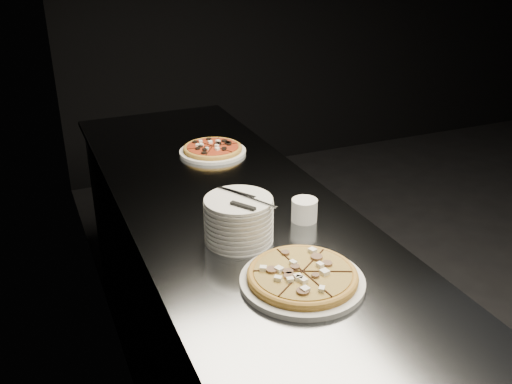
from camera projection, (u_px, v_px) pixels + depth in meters
name	position (u px, v px, depth m)	size (l,w,h in m)	color
wall_left	(113.00, 81.00, 1.62)	(0.02, 5.00, 2.80)	black
counter	(238.00, 318.00, 2.15)	(0.74, 2.44, 0.92)	slate
pizza_mushroom	(302.00, 277.00, 1.53)	(0.40, 0.40, 0.04)	silver
pizza_tomato	(213.00, 149.00, 2.43)	(0.28, 0.28, 0.03)	silver
plate_stack	(239.00, 220.00, 1.73)	(0.21, 0.21, 0.14)	silver
cutlery	(243.00, 200.00, 1.69)	(0.10, 0.21, 0.01)	#ACAEB3
ramekin	(304.00, 209.00, 1.86)	(0.09, 0.09, 0.07)	silver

